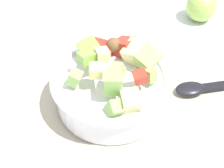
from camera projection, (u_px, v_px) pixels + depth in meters
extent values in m
plane|color=silver|center=(119.00, 99.00, 0.63)|extent=(2.40, 2.40, 0.00)
cube|color=#BCB299|center=(119.00, 98.00, 0.63)|extent=(0.40, 0.33, 0.01)
cylinder|color=white|center=(112.00, 91.00, 0.60)|extent=(0.19, 0.19, 0.06)
torus|color=white|center=(112.00, 79.00, 0.58)|extent=(0.21, 0.21, 0.02)
cube|color=#93C160|center=(113.00, 82.00, 0.52)|extent=(0.04, 0.04, 0.04)
sphere|color=brown|center=(113.00, 45.00, 0.61)|extent=(0.03, 0.04, 0.04)
cube|color=beige|center=(136.00, 52.00, 0.60)|extent=(0.05, 0.05, 0.05)
cube|color=beige|center=(130.00, 100.00, 0.52)|extent=(0.04, 0.05, 0.03)
cube|color=#A3CC6B|center=(117.00, 71.00, 0.53)|extent=(0.03, 0.03, 0.03)
cube|color=#BC3828|center=(139.00, 78.00, 0.54)|extent=(0.03, 0.03, 0.02)
cube|color=red|center=(101.00, 48.00, 0.61)|extent=(0.04, 0.04, 0.03)
cube|color=#8CB74C|center=(90.00, 50.00, 0.60)|extent=(0.05, 0.04, 0.03)
cube|color=#E5D684|center=(95.00, 70.00, 0.54)|extent=(0.03, 0.03, 0.02)
cube|color=#93C160|center=(74.00, 78.00, 0.55)|extent=(0.03, 0.03, 0.03)
cube|color=#9EC656|center=(148.00, 58.00, 0.58)|extent=(0.05, 0.04, 0.05)
cube|color=#93C160|center=(115.00, 109.00, 0.52)|extent=(0.03, 0.04, 0.04)
cube|color=#BC3828|center=(125.00, 46.00, 0.61)|extent=(0.04, 0.05, 0.04)
cube|color=#8CB74C|center=(87.00, 58.00, 0.55)|extent=(0.03, 0.03, 0.02)
cube|color=#93C160|center=(150.00, 76.00, 0.56)|extent=(0.02, 0.02, 0.03)
cube|color=beige|center=(102.00, 55.00, 0.55)|extent=(0.03, 0.03, 0.02)
ellipsoid|color=black|center=(190.00, 89.00, 0.63)|extent=(0.07, 0.06, 0.01)
sphere|color=#9EC656|center=(201.00, 6.00, 0.79)|extent=(0.07, 0.07, 0.07)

